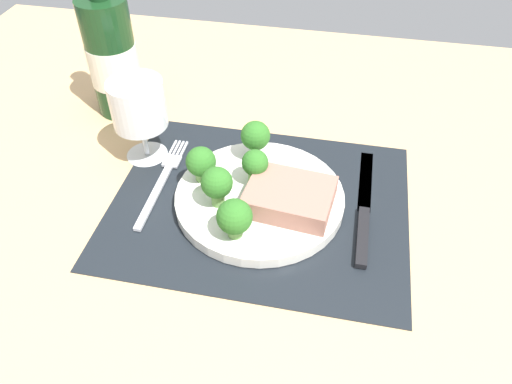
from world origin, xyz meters
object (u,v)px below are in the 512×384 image
object	(u,v)px
knife	(364,213)
steak	(290,197)
fork	(162,180)
wine_glass	(139,108)
wine_bottle	(112,56)
plate	(260,198)

from	to	relation	value
knife	steak	bearing A→B (deg)	-166.35
steak	fork	size ratio (longest dim) A/B	0.58
steak	wine_glass	size ratio (longest dim) A/B	0.88
fork	wine_glass	distance (cm)	10.74
wine_bottle	plate	bearing A→B (deg)	-33.68
wine_glass	steak	bearing A→B (deg)	-19.86
plate	knife	bearing A→B (deg)	2.14
plate	wine_glass	xyz separation A→B (cm)	(-19.04, 7.11, 7.40)
knife	wine_glass	size ratio (longest dim) A/B	1.81
plate	knife	distance (cm)	14.20
fork	wine_bottle	distance (cm)	23.41
plate	fork	bearing A→B (deg)	174.43
knife	wine_bottle	bearing A→B (deg)	160.07
plate	knife	size ratio (longest dim) A/B	1.00
fork	knife	world-z (taller)	knife
plate	steak	bearing A→B (deg)	-17.03
steak	fork	world-z (taller)	steak
plate	steak	world-z (taller)	steak
steak	fork	distance (cm)	19.21
plate	wine_bottle	bearing A→B (deg)	146.32
steak	wine_bottle	size ratio (longest dim) A/B	0.41
knife	wine_glass	distance (cm)	34.77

